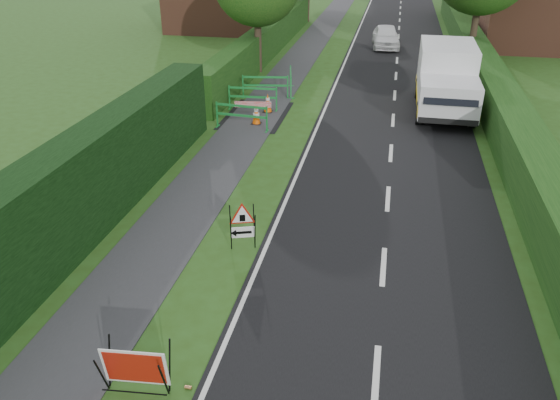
{
  "coord_description": "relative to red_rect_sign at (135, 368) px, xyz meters",
  "views": [
    {
      "loc": [
        2.27,
        -9.76,
        7.18
      ],
      "look_at": [
        -0.24,
        2.43,
        0.73
      ],
      "focal_mm": 35.0,
      "sensor_mm": 36.0,
      "label": 1
    }
  ],
  "objects": [
    {
      "name": "traffic_cone_3",
      "position": [
        -1.29,
        13.63,
        -0.14
      ],
      "size": [
        0.38,
        0.38,
        0.79
      ],
      "color": "black",
      "rests_on": "ground"
    },
    {
      "name": "red_rect_sign",
      "position": [
        0.0,
        0.0,
        0.0
      ],
      "size": [
        1.15,
        0.76,
        0.93
      ],
      "rotation": [
        0.0,
        0.0,
        0.1
      ],
      "color": "black",
      "rests_on": "ground"
    },
    {
      "name": "ground",
      "position": [
        1.45,
        3.64,
        -0.54
      ],
      "size": [
        120.0,
        120.0,
        0.0
      ],
      "primitive_type": "plane",
      "color": "#294B15",
      "rests_on": "ground"
    },
    {
      "name": "footpath",
      "position": [
        -1.55,
        38.64,
        -0.53
      ],
      "size": [
        2.0,
        90.0,
        0.02
      ],
      "primitive_type": "cube",
      "color": "#2D2D30",
      "rests_on": "ground"
    },
    {
      "name": "hedge_east",
      "position": [
        7.95,
        19.64,
        -0.54
      ],
      "size": [
        1.2,
        50.0,
        1.5
      ],
      "primitive_type": "cube",
      "color": "#14380F",
      "rests_on": "ground"
    },
    {
      "name": "traffic_cone_4",
      "position": [
        -1.18,
        15.16,
        -0.14
      ],
      "size": [
        0.38,
        0.38,
        0.79
      ],
      "color": "black",
      "rests_on": "ground"
    },
    {
      "name": "traffic_cone_0",
      "position": [
        6.26,
        15.3,
        -0.14
      ],
      "size": [
        0.38,
        0.38,
        0.79
      ],
      "color": "black",
      "rests_on": "ground"
    },
    {
      "name": "triangle_sign",
      "position": [
        0.54,
        4.72,
        0.2
      ],
      "size": [
        0.92,
        0.92,
        1.06
      ],
      "rotation": [
        0.0,
        0.0,
        0.32
      ],
      "color": "black",
      "rests_on": "ground"
    },
    {
      "name": "works_van",
      "position": [
        5.94,
        16.9,
        0.84
      ],
      "size": [
        2.28,
        5.7,
        2.59
      ],
      "rotation": [
        0.0,
        0.0,
        -0.01
      ],
      "color": "silver",
      "rests_on": "ground"
    },
    {
      "name": "traffic_cone_2",
      "position": [
        6.46,
        19.48,
        -0.14
      ],
      "size": [
        0.38,
        0.38,
        0.79
      ],
      "color": "black",
      "rests_on": "ground"
    },
    {
      "name": "traffic_cone_1",
      "position": [
        6.24,
        17.46,
        -0.14
      ],
      "size": [
        0.38,
        0.38,
        0.79
      ],
      "color": "black",
      "rests_on": "ground"
    },
    {
      "name": "redwhite_plank",
      "position": [
        -1.69,
        14.67,
        -0.54
      ],
      "size": [
        1.49,
        0.26,
        0.25
      ],
      "primitive_type": "cube",
      "rotation": [
        0.0,
        0.0,
        0.15
      ],
      "color": "red",
      "rests_on": "ground"
    },
    {
      "name": "hedge_west_far",
      "position": [
        -3.55,
        25.64,
        -0.54
      ],
      "size": [
        1.0,
        24.0,
        1.8
      ],
      "primitive_type": "cube",
      "color": "#14380F",
      "rests_on": "ground"
    },
    {
      "name": "ped_barrier_1",
      "position": [
        -1.86,
        15.36,
        0.09
      ],
      "size": [
        2.08,
        0.47,
        1.0
      ],
      "rotation": [
        0.0,
        0.0,
        0.06
      ],
      "color": "#167C2F",
      "rests_on": "ground"
    },
    {
      "name": "road_surface",
      "position": [
        3.95,
        38.64,
        -0.53
      ],
      "size": [
        6.0,
        90.0,
        0.02
      ],
      "primitive_type": "cube",
      "color": "black",
      "rests_on": "ground"
    },
    {
      "name": "ped_barrier_0",
      "position": [
        -1.69,
        12.94,
        0.09
      ],
      "size": [
        2.08,
        0.52,
        1.0
      ],
      "rotation": [
        0.0,
        0.0,
        -0.08
      ],
      "color": "#167C2F",
      "rests_on": "ground"
    },
    {
      "name": "ped_barrier_2",
      "position": [
        -1.75,
        17.19,
        0.09
      ],
      "size": [
        2.09,
        0.68,
        1.0
      ],
      "rotation": [
        0.0,
        0.0,
        0.16
      ],
      "color": "#167C2F",
      "rests_on": "ground"
    },
    {
      "name": "ped_barrier_3",
      "position": [
        -0.8,
        18.23,
        0.09
      ],
      "size": [
        0.75,
        2.09,
        1.0
      ],
      "rotation": [
        0.0,
        0.0,
        1.77
      ],
      "color": "#167C2F",
      "rests_on": "ground"
    },
    {
      "name": "hatchback_car",
      "position": [
        3.16,
        29.18,
        0.13
      ],
      "size": [
        1.89,
        4.03,
        1.33
      ],
      "primitive_type": "imported",
      "rotation": [
        0.0,
        0.0,
        0.08
      ],
      "color": "white",
      "rests_on": "ground"
    },
    {
      "name": "hedge_west_near",
      "position": [
        -3.55,
        3.64,
        -0.54
      ],
      "size": [
        1.1,
        18.0,
        2.5
      ],
      "primitive_type": "cube",
      "color": "black",
      "rests_on": "ground"
    },
    {
      "name": "litter_can",
      "position": [
        0.81,
        0.23,
        -0.54
      ],
      "size": [
        0.12,
        0.07,
        0.07
      ],
      "primitive_type": "cylinder",
      "rotation": [
        0.0,
        1.57,
        0.0
      ],
      "color": "#BF7F4C",
      "rests_on": "ground"
    }
  ]
}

